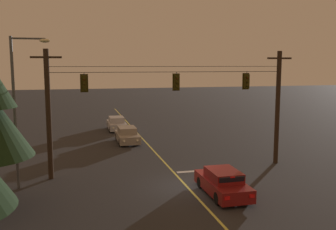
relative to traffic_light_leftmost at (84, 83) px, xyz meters
The scene contains 11 objects.
ground_plane 8.73m from the traffic_light_leftmost, 31.84° to the right, with size 180.00×180.00×0.00m, color #28282B.
lane_centre_stripe 10.04m from the traffic_light_leftmost, 47.51° to the left, with size 0.14×60.00×0.01m, color #D1C64C.
stop_bar_paint 9.46m from the traffic_light_leftmost, ahead, with size 3.40×0.36×0.01m, color silver.
signal_span_assembly 5.78m from the traffic_light_leftmost, ahead, with size 17.14×0.32×7.90m.
traffic_light_leftmost is the anchor object (origin of this frame).
traffic_light_left_inner 5.84m from the traffic_light_leftmost, ahead, with size 0.48×0.41×1.22m.
traffic_light_centre 10.77m from the traffic_light_leftmost, ahead, with size 0.48×0.41×1.22m.
car_waiting_near_lane 10.15m from the traffic_light_leftmost, 36.69° to the right, with size 1.80×4.33×1.39m.
car_oncoming_lead 11.65m from the traffic_light_leftmost, 68.11° to the left, with size 1.80×4.42×1.39m.
car_oncoming_trailing 17.70m from the traffic_light_leftmost, 77.41° to the left, with size 1.80×4.42×1.39m.
street_lamp_corner 3.92m from the traffic_light_leftmost, 156.91° to the right, with size 2.11×0.30×8.50m.
Camera 1 is at (-6.11, -19.95, 6.98)m, focal length 40.02 mm.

